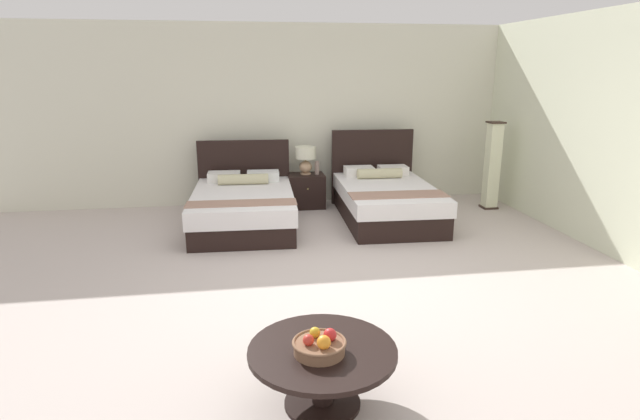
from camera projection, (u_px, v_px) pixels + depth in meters
ground_plane at (345, 278)px, 5.43m from camera, size 10.08×10.35×0.02m
wall_back at (304, 115)px, 8.27m from camera, size 10.08×0.12×2.80m
wall_side_right at (616, 134)px, 5.93m from camera, size 0.12×5.95×2.80m
bed_near_window at (243, 206)px, 7.17m from camera, size 1.45×2.11×1.07m
bed_near_corner at (386, 199)px, 7.48m from camera, size 1.36×2.15×1.19m
nightstand at (306, 191)px, 8.13m from camera, size 0.57×0.45×0.53m
table_lamp at (306, 157)px, 8.01m from camera, size 0.32×0.32×0.43m
vase at (317, 168)px, 8.02m from camera, size 0.07×0.07×0.21m
coffee_table at (322, 362)px, 3.30m from camera, size 0.95×0.95×0.41m
fruit_bowl at (320, 345)px, 3.20m from camera, size 0.34×0.34×0.16m
floor_lamp_corner at (492, 166)px, 7.96m from camera, size 0.23×0.23×1.35m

